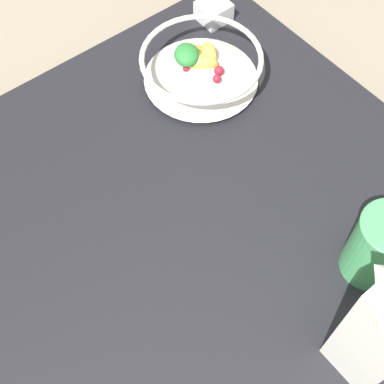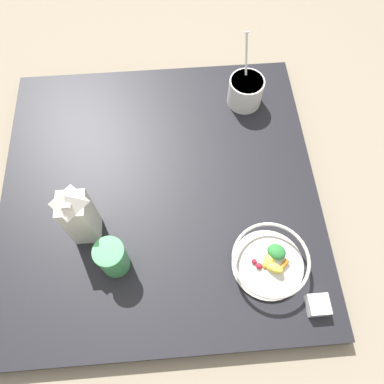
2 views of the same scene
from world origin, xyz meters
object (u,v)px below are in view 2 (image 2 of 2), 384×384
(spice_jar, at_px, (318,305))
(fruit_bowl, at_px, (270,261))
(yogurt_tub, at_px, (246,90))
(milk_carton, at_px, (78,215))
(drinking_cup, at_px, (112,258))

(spice_jar, bearing_deg, fruit_bowl, 132.52)
(fruit_bowl, bearing_deg, yogurt_tub, 88.65)
(milk_carton, distance_m, spice_jar, 0.73)
(milk_carton, bearing_deg, fruit_bowl, -15.51)
(yogurt_tub, distance_m, spice_jar, 0.76)
(yogurt_tub, bearing_deg, drinking_cup, -128.62)
(fruit_bowl, relative_size, milk_carton, 0.87)
(milk_carton, distance_m, yogurt_tub, 0.73)
(fruit_bowl, xyz_separation_m, milk_carton, (-0.54, 0.15, 0.09))
(drinking_cup, relative_size, spice_jar, 2.21)
(spice_jar, bearing_deg, drinking_cup, 163.59)
(drinking_cup, bearing_deg, yogurt_tub, 51.38)
(milk_carton, relative_size, spice_jar, 4.39)
(milk_carton, xyz_separation_m, spice_jar, (0.66, -0.28, -0.11))
(spice_jar, bearing_deg, milk_carton, 156.98)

